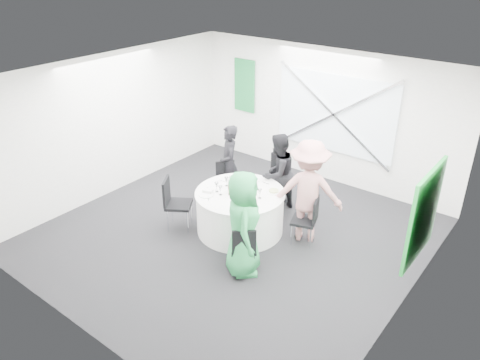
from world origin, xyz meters
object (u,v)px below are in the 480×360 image
Objects in this scene: person_man_back at (277,173)px; person_man_back_left at (229,164)px; chair_front_right at (244,246)px; green_water_bottle at (247,188)px; chair_back_left at (226,180)px; chair_back at (277,177)px; chair_back_right at (309,217)px; person_woman_green at (243,224)px; chair_front_left at (174,200)px; clear_water_bottle at (230,185)px; banquet_table at (240,211)px; person_woman_pink at (308,191)px.

person_man_back_left is at bearing -71.78° from person_man_back.
chair_front_right is 2.78× the size of green_water_bottle.
chair_back is at bearing -19.97° from chair_back_left.
chair_back_right is 2.90× the size of green_water_bottle.
chair_front_left is at bearing 41.71° from person_woman_green.
clear_water_bottle is (0.67, -0.71, 0.38)m from chair_back_left.
chair_back_right is 0.56× the size of person_man_back.
person_man_back_left is at bearing -157.10° from chair_back.
banquet_table is 1.08m from person_man_back.
chair_back reaches higher than banquet_table.
chair_back_left is at bearing -147.88° from chair_back.
clear_water_bottle reaches higher than chair_back_right.
green_water_bottle is at bearing 5.00° from person_man_back_left.
chair_back is 1.40m from chair_back_right.
chair_back_right reaches higher than chair_front_right.
clear_water_bottle is (0.83, 0.56, 0.32)m from chair_front_left.
chair_back_right is 1.04× the size of chair_front_right.
chair_front_left reaches higher than chair_back_right.
person_woman_pink is (0.93, -0.49, 0.13)m from person_man_back.
chair_front_right is (0.80, -2.09, -0.11)m from chair_back.
chair_back is at bearing 65.02° from person_man_back_left.
chair_front_left reaches higher than chair_back_left.
chair_back_left is at bearing 142.37° from banquet_table.
banquet_table is 1.18m from chair_back.
person_man_back_left reaches higher than chair_back_left.
person_woman_pink is at bearing -51.88° from person_woman_green.
person_man_back_left is at bearing -86.17° from chair_front_right.
green_water_bottle reaches higher than chair_front_left.
chair_back_right is at bearing 105.72° from person_woman_pink.
clear_water_bottle is (-1.20, -0.59, -0.03)m from person_woman_pink.
chair_back is at bearing -58.08° from person_woman_pink.
person_woman_pink is at bearing -32.08° from chair_back.
person_man_back_left is at bearing -37.20° from chair_front_left.
clear_water_bottle is (0.72, -0.86, 0.11)m from person_man_back_left.
person_man_back is at bearing -66.63° from chair_front_left.
chair_front_left is at bearing 3.32° from person_woman_pink.
person_woman_green is at bearing -55.91° from green_water_bottle.
chair_back_right is 1.24m from person_man_back.
person_woman_pink is (-0.12, 0.13, 0.40)m from chair_back_right.
chair_back_right is 0.51× the size of person_woman_green.
chair_back is 0.56× the size of person_woman_pink.
person_man_back_left is at bearing 129.90° from clear_water_bottle.
clear_water_bottle reaches higher than chair_back_left.
person_woman_pink reaches higher than person_man_back_left.
clear_water_bottle is at bearing -99.17° from chair_back_left.
chair_front_left is 1.77m from person_woman_green.
chair_front_right is at bearing -55.33° from green_water_bottle.
person_man_back_left is 0.85× the size of person_woman_pink.
person_man_back_left is 5.14× the size of green_water_bottle.
chair_back_right is at bearing 18.53° from green_water_bottle.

